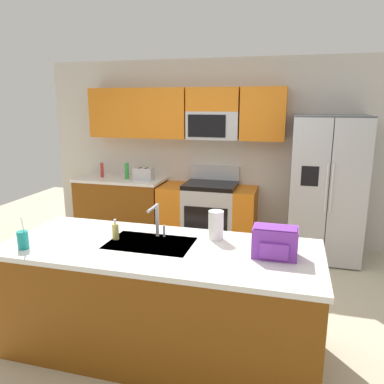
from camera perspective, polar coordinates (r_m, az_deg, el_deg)
The scene contains 14 objects.
ground_plane at distance 3.96m, azimuth -2.85°, elevation -16.93°, with size 9.00×9.00×0.00m, color beige.
kitchen_wall_unit at distance 5.49m, azimuth 2.32°, elevation 7.87°, with size 5.20×0.43×2.60m.
back_counter at distance 5.83m, azimuth -10.62°, elevation -2.25°, with size 1.32×0.63×0.90m.
range_oven at distance 5.40m, azimuth 2.39°, elevation -3.37°, with size 1.36×0.61×1.10m.
refrigerator at distance 5.11m, azimuth 19.60°, elevation 0.46°, with size 0.90×0.76×1.85m.
island_counter at distance 3.18m, azimuth -4.73°, elevation -15.70°, with size 2.49×0.99×0.90m.
toaster at distance 5.51m, azimuth -7.32°, elevation 2.71°, with size 0.28×0.16×0.18m.
pepper_mill at distance 5.85m, azimuth -13.44°, elevation 3.25°, with size 0.05×0.05×0.22m, color #B2332D.
bottle_green at distance 5.62m, azimuth -9.83°, elevation 3.14°, with size 0.06×0.06×0.24m, color green.
sink_faucet at distance 3.14m, azimuth -5.37°, elevation -3.92°, with size 0.08×0.21×0.28m.
drink_cup_teal at distance 3.19m, azimuth -24.18°, elevation -6.61°, with size 0.08×0.08×0.26m.
soap_dispenser at distance 3.17m, azimuth -11.50°, elevation -5.82°, with size 0.06×0.06×0.17m.
paper_towel_roll at distance 3.10m, azimuth 3.63°, elevation -5.02°, with size 0.12×0.12×0.24m, color white.
backpack at distance 2.82m, azimuth 12.42°, elevation -7.31°, with size 0.32×0.22×0.23m.
Camera 1 is at (1.08, -3.25, 1.99)m, focal length 35.30 mm.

